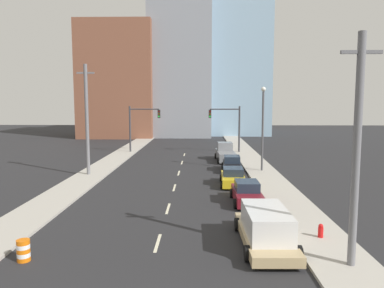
{
  "coord_description": "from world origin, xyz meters",
  "views": [
    {
      "loc": [
        2.07,
        -9.35,
        6.87
      ],
      "look_at": [
        1.15,
        31.74,
        2.2
      ],
      "focal_mm": 35.0,
      "sensor_mm": 36.0,
      "label": 1
    }
  ],
  "objects_px": {
    "box_truck_tan": "(266,228)",
    "utility_pole_left_mid": "(87,119)",
    "sedan_yellow": "(233,177)",
    "sedan_maroon": "(247,193)",
    "utility_pole_right_near": "(357,151)",
    "traffic_barrel": "(23,250)",
    "sedan_black": "(232,164)",
    "traffic_signal_right": "(231,123)",
    "street_lamp": "(263,123)",
    "traffic_signal_left": "(139,123)",
    "pickup_truck_gray": "(225,154)",
    "fire_hydrant": "(321,232)"
  },
  "relations": [
    {
      "from": "traffic_signal_left",
      "to": "utility_pole_left_mid",
      "type": "height_order",
      "value": "utility_pole_left_mid"
    },
    {
      "from": "street_lamp",
      "to": "utility_pole_left_mid",
      "type": "bearing_deg",
      "value": -171.9
    },
    {
      "from": "traffic_signal_right",
      "to": "box_truck_tan",
      "type": "xyz_separation_m",
      "value": [
        -0.91,
        -32.68,
        -3.16
      ]
    },
    {
      "from": "traffic_signal_left",
      "to": "fire_hydrant",
      "type": "distance_m",
      "value": 35.13
    },
    {
      "from": "sedan_maroon",
      "to": "street_lamp",
      "type": "bearing_deg",
      "value": 75.33
    },
    {
      "from": "sedan_yellow",
      "to": "utility_pole_right_near",
      "type": "bearing_deg",
      "value": -75.16
    },
    {
      "from": "traffic_barrel",
      "to": "box_truck_tan",
      "type": "height_order",
      "value": "box_truck_tan"
    },
    {
      "from": "traffic_signal_left",
      "to": "sedan_black",
      "type": "distance_m",
      "value": 17.82
    },
    {
      "from": "traffic_barrel",
      "to": "sedan_maroon",
      "type": "bearing_deg",
      "value": 41.61
    },
    {
      "from": "street_lamp",
      "to": "sedan_yellow",
      "type": "relative_size",
      "value": 1.91
    },
    {
      "from": "utility_pole_left_mid",
      "to": "sedan_maroon",
      "type": "distance_m",
      "value": 16.96
    },
    {
      "from": "utility_pole_right_near",
      "to": "box_truck_tan",
      "type": "height_order",
      "value": "utility_pole_right_near"
    },
    {
      "from": "traffic_barrel",
      "to": "box_truck_tan",
      "type": "distance_m",
      "value": 10.95
    },
    {
      "from": "sedan_maroon",
      "to": "sedan_yellow",
      "type": "bearing_deg",
      "value": 94.52
    },
    {
      "from": "traffic_signal_left",
      "to": "sedan_yellow",
      "type": "relative_size",
      "value": 1.45
    },
    {
      "from": "utility_pole_right_near",
      "to": "sedan_yellow",
      "type": "height_order",
      "value": "utility_pole_right_near"
    },
    {
      "from": "sedan_maroon",
      "to": "pickup_truck_gray",
      "type": "distance_m",
      "value": 18.26
    },
    {
      "from": "traffic_barrel",
      "to": "street_lamp",
      "type": "height_order",
      "value": "street_lamp"
    },
    {
      "from": "traffic_signal_right",
      "to": "sedan_maroon",
      "type": "xyz_separation_m",
      "value": [
        -0.86,
        -25.05,
        -3.37
      ]
    },
    {
      "from": "sedan_maroon",
      "to": "utility_pole_left_mid",
      "type": "bearing_deg",
      "value": 145.73
    },
    {
      "from": "traffic_barrel",
      "to": "street_lamp",
      "type": "bearing_deg",
      "value": 56.92
    },
    {
      "from": "traffic_signal_left",
      "to": "sedan_maroon",
      "type": "bearing_deg",
      "value": -65.4
    },
    {
      "from": "traffic_signal_right",
      "to": "fire_hydrant",
      "type": "relative_size",
      "value": 7.49
    },
    {
      "from": "fire_hydrant",
      "to": "sedan_maroon",
      "type": "bearing_deg",
      "value": 112.49
    },
    {
      "from": "pickup_truck_gray",
      "to": "sedan_black",
      "type": "bearing_deg",
      "value": -90.29
    },
    {
      "from": "sedan_maroon",
      "to": "traffic_signal_left",
      "type": "bearing_deg",
      "value": 114.1
    },
    {
      "from": "utility_pole_right_near",
      "to": "pickup_truck_gray",
      "type": "height_order",
      "value": "utility_pole_right_near"
    },
    {
      "from": "fire_hydrant",
      "to": "traffic_signal_right",
      "type": "bearing_deg",
      "value": 93.54
    },
    {
      "from": "utility_pole_left_mid",
      "to": "box_truck_tan",
      "type": "xyz_separation_m",
      "value": [
        13.53,
        -16.71,
        -4.36
      ]
    },
    {
      "from": "box_truck_tan",
      "to": "sedan_yellow",
      "type": "height_order",
      "value": "box_truck_tan"
    },
    {
      "from": "utility_pole_left_mid",
      "to": "sedan_yellow",
      "type": "relative_size",
      "value": 2.37
    },
    {
      "from": "utility_pole_left_mid",
      "to": "traffic_barrel",
      "type": "height_order",
      "value": "utility_pole_left_mid"
    },
    {
      "from": "traffic_signal_right",
      "to": "sedan_maroon",
      "type": "distance_m",
      "value": 25.29
    },
    {
      "from": "sedan_black",
      "to": "fire_hydrant",
      "type": "bearing_deg",
      "value": -78.81
    },
    {
      "from": "traffic_barrel",
      "to": "pickup_truck_gray",
      "type": "xyz_separation_m",
      "value": [
        10.57,
        27.86,
        0.37
      ]
    },
    {
      "from": "traffic_barrel",
      "to": "sedan_maroon",
      "type": "xyz_separation_m",
      "value": [
        10.81,
        9.6,
        0.21
      ]
    },
    {
      "from": "utility_pole_left_mid",
      "to": "sedan_maroon",
      "type": "height_order",
      "value": "utility_pole_left_mid"
    },
    {
      "from": "traffic_signal_right",
      "to": "street_lamp",
      "type": "height_order",
      "value": "street_lamp"
    },
    {
      "from": "street_lamp",
      "to": "box_truck_tan",
      "type": "bearing_deg",
      "value": -98.75
    },
    {
      "from": "box_truck_tan",
      "to": "utility_pole_left_mid",
      "type": "bearing_deg",
      "value": 127.98
    },
    {
      "from": "utility_pole_right_near",
      "to": "sedan_maroon",
      "type": "relative_size",
      "value": 2.18
    },
    {
      "from": "traffic_signal_left",
      "to": "traffic_signal_right",
      "type": "height_order",
      "value": "same"
    },
    {
      "from": "utility_pole_right_near",
      "to": "street_lamp",
      "type": "height_order",
      "value": "utility_pole_right_near"
    },
    {
      "from": "traffic_signal_right",
      "to": "sedan_black",
      "type": "xyz_separation_m",
      "value": [
        -0.88,
        -13.23,
        -3.36
      ]
    },
    {
      "from": "traffic_barrel",
      "to": "sedan_black",
      "type": "bearing_deg",
      "value": 63.27
    },
    {
      "from": "street_lamp",
      "to": "sedan_maroon",
      "type": "bearing_deg",
      "value": -104.17
    },
    {
      "from": "utility_pole_right_near",
      "to": "sedan_maroon",
      "type": "xyz_separation_m",
      "value": [
        -3.09,
        9.98,
        -4.23
      ]
    },
    {
      "from": "box_truck_tan",
      "to": "sedan_maroon",
      "type": "height_order",
      "value": "box_truck_tan"
    },
    {
      "from": "sedan_black",
      "to": "sedan_maroon",
      "type": "bearing_deg",
      "value": -87.39
    },
    {
      "from": "traffic_signal_left",
      "to": "traffic_signal_right",
      "type": "distance_m",
      "value": 12.33
    }
  ]
}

